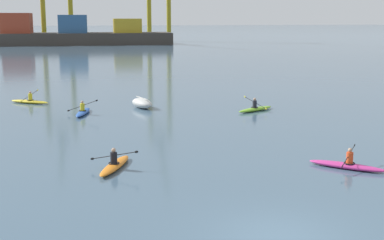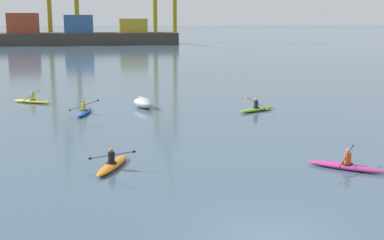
# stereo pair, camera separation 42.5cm
# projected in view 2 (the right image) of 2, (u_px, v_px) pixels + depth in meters

# --- Properties ---
(ground_plane) EXTENTS (800.00, 800.00, 0.00)m
(ground_plane) POSITION_uv_depth(u_px,v_px,m) (272.00, 236.00, 16.32)
(ground_plane) COLOR #425B70
(container_barge) EXTENTS (46.87, 10.53, 7.45)m
(container_barge) POSITION_uv_depth(u_px,v_px,m) (78.00, 34.00, 127.92)
(container_barge) COLOR #38332D
(container_barge) RESTS_ON ground
(capsized_dinghy) EXTENTS (1.90, 2.82, 0.76)m
(capsized_dinghy) POSITION_uv_depth(u_px,v_px,m) (144.00, 103.00, 39.28)
(capsized_dinghy) COLOR beige
(capsized_dinghy) RESTS_ON ground
(kayak_blue) EXTENTS (2.15, 3.45, 1.05)m
(kayak_blue) POSITION_uv_depth(u_px,v_px,m) (84.00, 111.00, 36.80)
(kayak_blue) COLOR #2856B2
(kayak_blue) RESTS_ON ground
(kayak_lime) EXTENTS (3.21, 2.30, 1.00)m
(kayak_lime) POSITION_uv_depth(u_px,v_px,m) (257.00, 109.00, 37.89)
(kayak_lime) COLOR #7ABC2D
(kayak_lime) RESTS_ON ground
(kayak_orange) EXTENTS (2.11, 3.38, 0.95)m
(kayak_orange) POSITION_uv_depth(u_px,v_px,m) (112.00, 164.00, 23.62)
(kayak_orange) COLOR orange
(kayak_orange) RESTS_ON ground
(kayak_magenta) EXTENTS (2.98, 2.66, 0.95)m
(kayak_magenta) POSITION_uv_depth(u_px,v_px,m) (345.00, 165.00, 23.45)
(kayak_magenta) COLOR #C13384
(kayak_magenta) RESTS_ON ground
(kayak_yellow) EXTENTS (3.23, 2.26, 0.98)m
(kayak_yellow) POSITION_uv_depth(u_px,v_px,m) (32.00, 101.00, 41.47)
(kayak_yellow) COLOR yellow
(kayak_yellow) RESTS_ON ground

